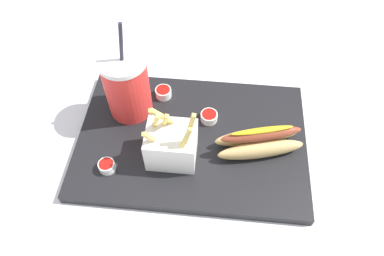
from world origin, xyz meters
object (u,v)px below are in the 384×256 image
Objects in this scene: fries_basket at (171,144)px; soda_cup at (127,85)px; ketchup_cup_1 at (209,116)px; ketchup_cup_3 at (107,166)px; ketchup_cup_2 at (163,92)px; hot_dog_1 at (259,142)px.

soda_cup is at bearing 132.93° from fries_basket.
soda_cup is 0.17m from ketchup_cup_1.
ketchup_cup_3 is at bearing -161.29° from fries_basket.
ketchup_cup_3 is (-0.12, -0.04, -0.03)m from fries_basket.
soda_cup reaches higher than fries_basket.
ketchup_cup_2 is (-0.10, 0.05, 0.00)m from ketchup_cup_1.
ketchup_cup_2 is at bearing 104.39° from fries_basket.
fries_basket is at bearing -169.31° from hot_dog_1.
fries_basket reaches higher than hot_dog_1.
ketchup_cup_1 is (0.06, 0.09, -0.03)m from fries_basket.
hot_dog_1 is at bearing -30.48° from ketchup_cup_2.
ketchup_cup_3 is at bearing -165.88° from hot_dog_1.
ketchup_cup_1 is at bearing -28.43° from ketchup_cup_2.
fries_basket is 0.13m from ketchup_cup_3.
ketchup_cup_2 is at bearing 33.34° from soda_cup.
ketchup_cup_2 is (-0.04, 0.15, -0.03)m from fries_basket.
hot_dog_1 is (0.16, 0.03, -0.01)m from fries_basket.
soda_cup reaches higher than ketchup_cup_2.
ketchup_cup_3 is at bearing -112.69° from ketchup_cup_2.
soda_cup is at bearing 83.58° from ketchup_cup_3.
ketchup_cup_3 is at bearing -96.42° from soda_cup.
hot_dog_1 is at bearing 10.69° from fries_basket.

